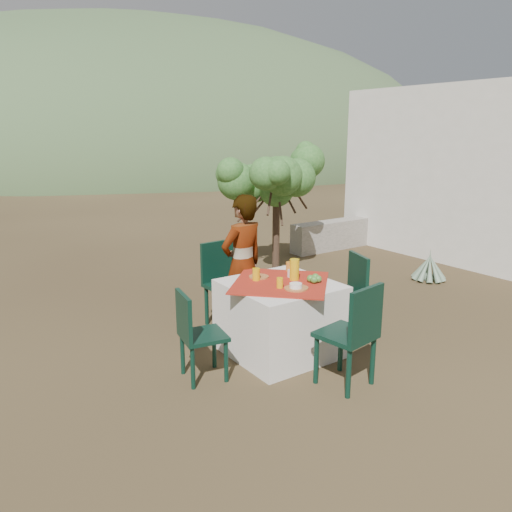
{
  "coord_description": "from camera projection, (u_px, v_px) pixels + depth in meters",
  "views": [
    {
      "loc": [
        -3.38,
        -3.56,
        2.25
      ],
      "look_at": [
        -0.47,
        0.66,
        0.95
      ],
      "focal_mm": 35.0,
      "sensor_mm": 36.0,
      "label": 1
    }
  ],
  "objects": [
    {
      "name": "plate_far",
      "position": [
        259.0,
        277.0,
        5.19
      ],
      "size": [
        0.21,
        0.21,
        0.01
      ],
      "primitive_type": "cylinder",
      "color": "brown",
      "rests_on": "table"
    },
    {
      "name": "juice_pitcher",
      "position": [
        294.0,
        270.0,
        5.08
      ],
      "size": [
        0.1,
        0.1,
        0.22
      ],
      "primitive_type": "cylinder",
      "color": "#E9AD0E",
      "rests_on": "table"
    },
    {
      "name": "person",
      "position": [
        243.0,
        264.0,
        5.58
      ],
      "size": [
        0.63,
        0.46,
        1.58
      ],
      "primitive_type": "imported",
      "rotation": [
        0.0,
        0.0,
        3.29
      ],
      "color": "#8C6651",
      "rests_on": "ground"
    },
    {
      "name": "chair_near",
      "position": [
        354.0,
        331.0,
        4.38
      ],
      "size": [
        0.51,
        0.51,
        0.96
      ],
      "rotation": [
        0.0,
        0.0,
        3.29
      ],
      "color": "black",
      "rests_on": "ground"
    },
    {
      "name": "shrub_tree",
      "position": [
        277.0,
        184.0,
        7.84
      ],
      "size": [
        1.53,
        1.5,
        1.8
      ],
      "color": "#422D21",
      "rests_on": "ground"
    },
    {
      "name": "fruit_cluster",
      "position": [
        314.0,
        279.0,
        5.02
      ],
      "size": [
        0.15,
        0.14,
        0.07
      ],
      "color": "#46812F",
      "rests_on": "table"
    },
    {
      "name": "ground",
      "position": [
        329.0,
        350.0,
        5.25
      ],
      "size": [
        160.0,
        160.0,
        0.0
      ],
      "primitive_type": "plane",
      "color": "#322616",
      "rests_on": "ground"
    },
    {
      "name": "plate_near",
      "position": [
        298.0,
        288.0,
        4.82
      ],
      "size": [
        0.21,
        0.21,
        0.01
      ],
      "primitive_type": "cylinder",
      "color": "brown",
      "rests_on": "table"
    },
    {
      "name": "agave",
      "position": [
        429.0,
        268.0,
        7.66
      ],
      "size": [
        0.53,
        0.52,
        0.56
      ],
      "rotation": [
        0.0,
        0.0,
        0.08
      ],
      "color": "gray",
      "rests_on": "ground"
    },
    {
      "name": "hill_far_right",
      "position": [
        236.0,
        150.0,
        57.38
      ],
      "size": [
        36.0,
        36.0,
        14.0
      ],
      "primitive_type": "ellipsoid",
      "color": "gray",
      "rests_on": "ground"
    },
    {
      "name": "stone_wall",
      "position": [
        347.0,
        233.0,
        9.88
      ],
      "size": [
        2.6,
        0.35,
        0.55
      ],
      "primitive_type": "cube",
      "color": "gray",
      "rests_on": "ground"
    },
    {
      "name": "glass_far",
      "position": [
        256.0,
        274.0,
        5.08
      ],
      "size": [
        0.08,
        0.08,
        0.12
      ],
      "primitive_type": "cylinder",
      "color": "#E9AD0E",
      "rests_on": "table"
    },
    {
      "name": "chair_right",
      "position": [
        348.0,
        291.0,
        5.57
      ],
      "size": [
        0.53,
        0.53,
        0.92
      ],
      "rotation": [
        0.0,
        0.0,
        4.4
      ],
      "color": "black",
      "rests_on": "ground"
    },
    {
      "name": "chair_far",
      "position": [
        224.0,
        279.0,
        5.86
      ],
      "size": [
        0.48,
        0.48,
        0.99
      ],
      "rotation": [
        0.0,
        0.0,
        0.05
      ],
      "color": "black",
      "rests_on": "ground"
    },
    {
      "name": "glass_near",
      "position": [
        280.0,
        283.0,
        4.83
      ],
      "size": [
        0.06,
        0.06,
        0.1
      ],
      "primitive_type": "cylinder",
      "color": "#E9AD0E",
      "rests_on": "table"
    },
    {
      "name": "chair_left",
      "position": [
        196.0,
        332.0,
        4.53
      ],
      "size": [
        0.45,
        0.45,
        0.85
      ],
      "rotation": [
        0.0,
        0.0,
        1.4
      ],
      "color": "black",
      "rests_on": "ground"
    },
    {
      "name": "bowl_plate",
      "position": [
        296.0,
        288.0,
        4.81
      ],
      "size": [
        0.23,
        0.23,
        0.01
      ],
      "primitive_type": "cylinder",
      "color": "brown",
      "rests_on": "table"
    },
    {
      "name": "jar_right",
      "position": [
        289.0,
        266.0,
        5.42
      ],
      "size": [
        0.06,
        0.06,
        0.1
      ],
      "primitive_type": "cylinder",
      "color": "orange",
      "rests_on": "table"
    },
    {
      "name": "napkin_holder",
      "position": [
        291.0,
        273.0,
        5.19
      ],
      "size": [
        0.07,
        0.05,
        0.08
      ],
      "primitive_type": "cube",
      "rotation": [
        0.0,
        0.0,
        -0.18
      ],
      "color": "white",
      "rests_on": "table"
    },
    {
      "name": "table",
      "position": [
        280.0,
        318.0,
        5.12
      ],
      "size": [
        1.3,
        1.3,
        0.76
      ],
      "color": "white",
      "rests_on": "ground"
    },
    {
      "name": "white_bowl",
      "position": [
        296.0,
        286.0,
        4.8
      ],
      "size": [
        0.12,
        0.12,
        0.05
      ],
      "primitive_type": "cylinder",
      "color": "white",
      "rests_on": "bowl_plate"
    },
    {
      "name": "guesthouse",
      "position": [
        487.0,
        171.0,
        9.4
      ],
      "size": [
        3.2,
        4.2,
        3.0
      ],
      "primitive_type": "cube",
      "color": "white",
      "rests_on": "ground"
    },
    {
      "name": "hill_near_right",
      "position": [
        136.0,
        158.0,
        40.6
      ],
      "size": [
        48.0,
        48.0,
        20.0
      ],
      "primitive_type": "ellipsoid",
      "color": "#2E4728",
      "rests_on": "ground"
    },
    {
      "name": "jar_left",
      "position": [
        296.0,
        269.0,
        5.33
      ],
      "size": [
        0.06,
        0.06,
        0.09
      ],
      "primitive_type": "cylinder",
      "color": "orange",
      "rests_on": "table"
    }
  ]
}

